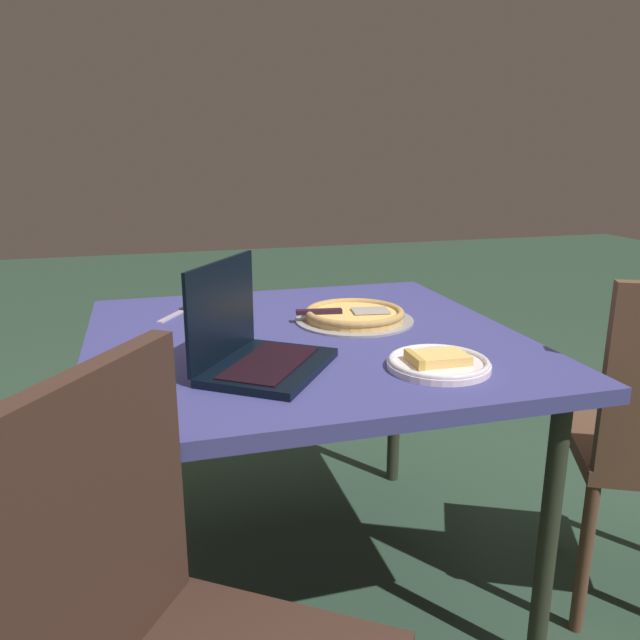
{
  "coord_description": "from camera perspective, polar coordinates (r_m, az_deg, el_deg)",
  "views": [
    {
      "loc": [
        0.38,
        1.49,
        1.2
      ],
      "look_at": [
        -0.02,
        0.07,
        0.79
      ],
      "focal_mm": 34.96,
      "sensor_mm": 36.0,
      "label": 1
    }
  ],
  "objects": [
    {
      "name": "pizza_tray",
      "position": [
        1.73,
        3.16,
        0.46
      ],
      "size": [
        0.33,
        0.33,
        0.04
      ],
      "color": "#969397",
      "rests_on": "dining_table"
    },
    {
      "name": "laptop",
      "position": [
        1.35,
        -6.13,
        -2.45
      ],
      "size": [
        0.35,
        0.37,
        0.24
      ],
      "color": "black",
      "rests_on": "dining_table"
    },
    {
      "name": "pizza_plate",
      "position": [
        1.39,
        10.75,
        -3.85
      ],
      "size": [
        0.23,
        0.23,
        0.04
      ],
      "color": "white",
      "rests_on": "dining_table"
    },
    {
      "name": "dining_table",
      "position": [
        1.62,
        -1.44,
        -3.41
      ],
      "size": [
        1.09,
        1.07,
        0.73
      ],
      "color": "#3A3B7C",
      "rests_on": "ground_plane"
    },
    {
      "name": "ground_plane",
      "position": [
        1.95,
        -1.29,
        -22.42
      ],
      "size": [
        12.0,
        12.0,
        0.0
      ],
      "primitive_type": "plane",
      "color": "#2B4433"
    },
    {
      "name": "table_knife",
      "position": [
        1.88,
        -12.44,
        0.89
      ],
      "size": [
        0.13,
        0.2,
        0.01
      ],
      "color": "silver",
      "rests_on": "dining_table"
    }
  ]
}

